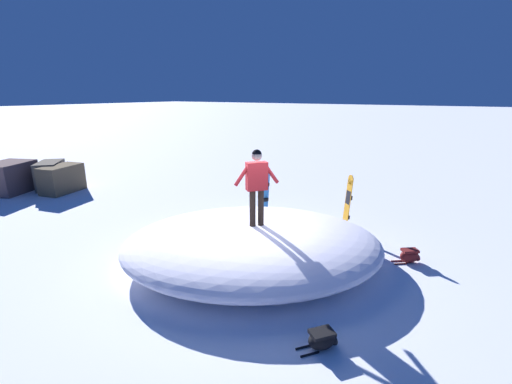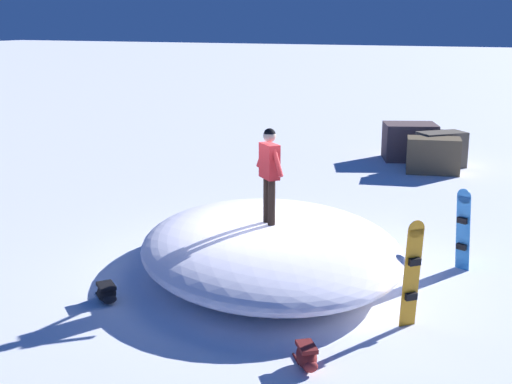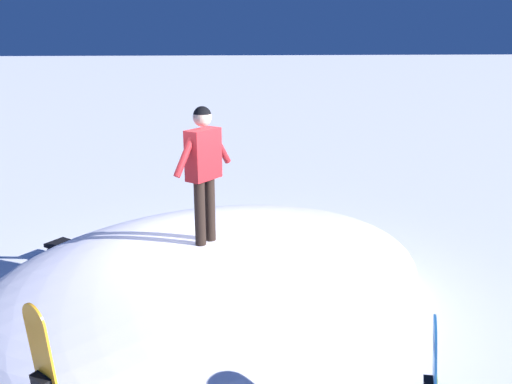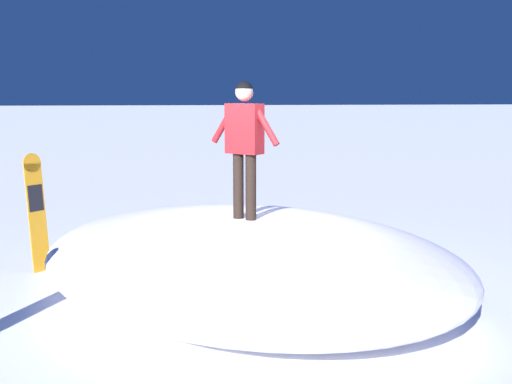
% 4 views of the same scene
% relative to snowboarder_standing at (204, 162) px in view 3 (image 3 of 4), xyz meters
% --- Properties ---
extents(ground, '(240.00, 240.00, 0.00)m').
position_rel_snowboarder_standing_xyz_m(ground, '(-0.01, -0.26, -2.05)').
color(ground, white).
extents(snow_mound, '(7.80, 7.44, 0.97)m').
position_rel_snowboarder_standing_xyz_m(snow_mound, '(-0.11, -0.02, -1.57)').
color(snow_mound, white).
rests_on(snow_mound, ground).
extents(snowboarder_standing, '(0.77, 0.85, 1.79)m').
position_rel_snowboarder_standing_xyz_m(snowboarder_standing, '(0.00, 0.00, 0.00)').
color(snowboarder_standing, black).
rests_on(snowboarder_standing, snow_mound).
extents(backpack_far, '(0.61, 0.67, 0.31)m').
position_rel_snowboarder_standing_xyz_m(backpack_far, '(2.43, -1.93, -1.89)').
color(backpack_far, black).
rests_on(backpack_far, ground).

